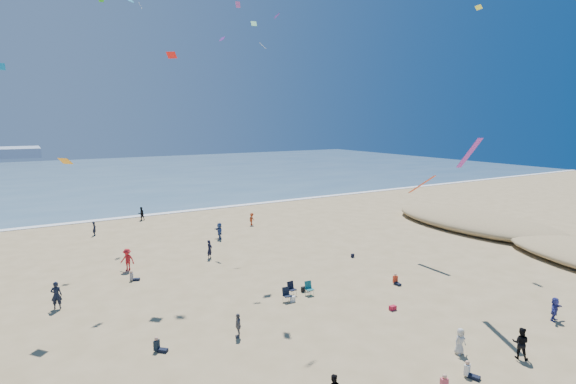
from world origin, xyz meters
TOP-DOWN VIEW (x-y plane):
  - ocean at (0.00, 95.00)m, footprint 220.00×100.00m
  - surf_line at (0.00, 45.00)m, footprint 220.00×1.20m
  - standing_flyers at (2.40, 17.75)m, footprint 33.34×45.75m
  - seated_group at (2.39, 6.73)m, footprint 19.53×23.60m
  - chair_cluster at (4.41, 10.82)m, footprint 2.65×1.44m
  - white_tote at (3.77, 10.29)m, footprint 0.35×0.20m
  - black_backpack at (5.41, 11.47)m, footprint 0.30×0.22m
  - cooler at (8.78, 5.66)m, footprint 0.45×0.30m
  - navy_bag at (13.94, 16.21)m, footprint 0.28×0.18m
  - kites_aloft at (9.74, 12.45)m, footprint 45.64×44.71m

SIDE VIEW (x-z plane):
  - ocean at x=0.00m, z-range 0.00..0.06m
  - surf_line at x=0.00m, z-range 0.00..0.08m
  - cooler at x=8.78m, z-range 0.00..0.30m
  - navy_bag at x=13.94m, z-range 0.00..0.34m
  - black_backpack at x=5.41m, z-range 0.00..0.38m
  - white_tote at x=3.77m, z-range 0.00..0.40m
  - seated_group at x=2.39m, z-range 0.00..0.84m
  - chair_cluster at x=4.41m, z-range 0.00..1.00m
  - standing_flyers at x=2.40m, z-range -0.11..1.79m
  - kites_aloft at x=9.74m, z-range 0.81..30.15m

